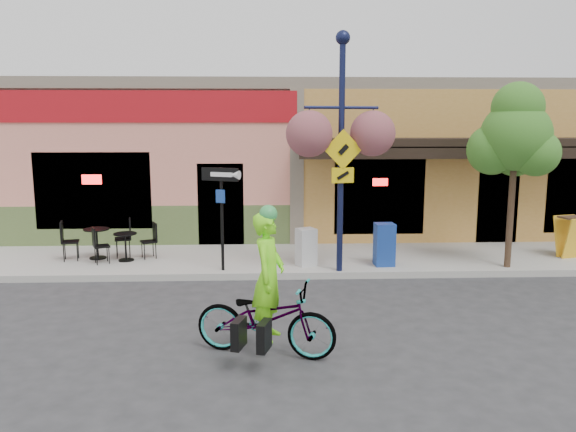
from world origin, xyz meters
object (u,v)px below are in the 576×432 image
at_px(lamp_post, 341,154).
at_px(street_tree, 513,175).
at_px(cyclist_rider, 269,293).
at_px(building, 320,155).
at_px(one_way_sign, 222,220).
at_px(newspaper_box_grey, 306,247).
at_px(newspaper_box_blue, 384,245).
at_px(bicycle, 265,318).

height_order(lamp_post, street_tree, lamp_post).
bearing_deg(cyclist_rider, building, 7.65).
distance_m(lamp_post, one_way_sign, 2.92).
bearing_deg(cyclist_rider, newspaper_box_grey, 6.07).
xyz_separation_m(building, newspaper_box_blue, (0.86, -6.42, -1.62)).
bearing_deg(building, one_way_sign, -112.46).
distance_m(building, bicycle, 11.19).
bearing_deg(street_tree, lamp_post, -177.36).
height_order(building, newspaper_box_grey, building).
height_order(newspaper_box_blue, newspaper_box_grey, newspaper_box_blue).
bearing_deg(lamp_post, building, 76.91).
bearing_deg(bicycle, one_way_sign, 29.47).
xyz_separation_m(cyclist_rider, newspaper_box_blue, (2.64, 4.48, -0.30)).
distance_m(building, one_way_sign, 7.31).
distance_m(one_way_sign, newspaper_box_blue, 3.70).
xyz_separation_m(newspaper_box_blue, street_tree, (2.75, -0.25, 1.58)).
relative_size(building, newspaper_box_grey, 21.41).
height_order(lamp_post, one_way_sign, lamp_post).
bearing_deg(street_tree, newspaper_box_grey, 176.03).
bearing_deg(newspaper_box_grey, lamp_post, -58.64).
height_order(bicycle, lamp_post, lamp_post).
distance_m(bicycle, lamp_post, 4.86).
xyz_separation_m(newspaper_box_blue, newspaper_box_grey, (-1.77, 0.06, -0.06)).
distance_m(cyclist_rider, one_way_sign, 4.33).
bearing_deg(bicycle, cyclist_rider, -73.06).
distance_m(one_way_sign, street_tree, 6.44).
bearing_deg(street_tree, one_way_sign, -179.77).
xyz_separation_m(lamp_post, one_way_sign, (-2.55, 0.15, -1.41)).
height_order(one_way_sign, newspaper_box_grey, one_way_sign).
distance_m(building, lamp_post, 6.87).
height_order(cyclist_rider, street_tree, street_tree).
bearing_deg(newspaper_box_blue, street_tree, -7.97).
height_order(cyclist_rider, newspaper_box_grey, cyclist_rider).
distance_m(cyclist_rider, lamp_post, 4.69).
bearing_deg(bicycle, newspaper_box_blue, -14.06).
relative_size(lamp_post, street_tree, 1.23).
distance_m(newspaper_box_grey, street_tree, 4.81).
bearing_deg(street_tree, bicycle, -142.12).
distance_m(cyclist_rider, street_tree, 6.97).
bearing_deg(cyclist_rider, street_tree, -34.92).
distance_m(bicycle, cyclist_rider, 0.38).
distance_m(lamp_post, newspaper_box_blue, 2.36).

